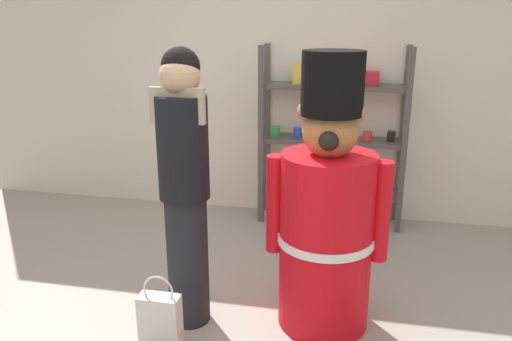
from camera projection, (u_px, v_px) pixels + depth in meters
The scene contains 6 objects.
ground_plane at pixel (228, 339), 2.98m from camera, with size 6.40×6.40×0.00m, color #9E9389.
back_wall at pixel (285, 79), 4.66m from camera, with size 6.40×0.12×2.60m, color silver.
merchandise_shelf at pixel (332, 134), 4.50m from camera, with size 1.30×0.35×1.63m.
teddy_bear_guard at pixel (327, 218), 2.96m from camera, with size 0.74×0.58×1.68m.
person_shopper at pixel (184, 183), 2.92m from camera, with size 0.31×0.30×1.70m.
shopping_bag at pixel (160, 318), 2.91m from camera, with size 0.24×0.11×0.44m.
Camera 1 is at (0.67, -2.47, 1.85)m, focal length 34.81 mm.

